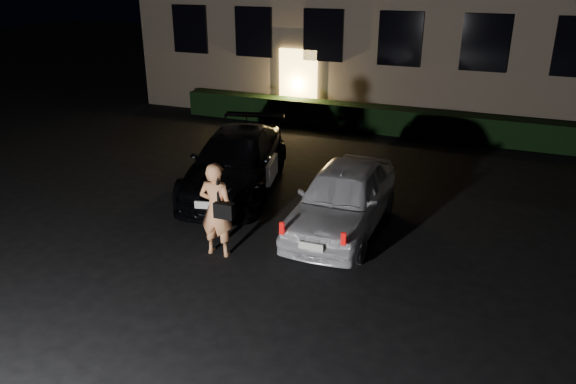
% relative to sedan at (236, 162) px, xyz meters
% --- Properties ---
extents(ground, '(80.00, 80.00, 0.00)m').
position_rel_sedan_xyz_m(ground, '(2.42, -4.08, -0.71)').
color(ground, black).
rests_on(ground, ground).
extents(hedge, '(15.00, 0.70, 0.85)m').
position_rel_sedan_xyz_m(hedge, '(2.42, 6.42, -0.28)').
color(hedge, black).
rests_on(hedge, ground).
extents(sedan, '(3.07, 5.19, 1.41)m').
position_rel_sedan_xyz_m(sedan, '(0.00, 0.00, 0.00)').
color(sedan, black).
rests_on(sedan, ground).
extents(hatch, '(1.71, 4.11, 1.39)m').
position_rel_sedan_xyz_m(hatch, '(3.11, -1.18, -0.01)').
color(hatch, silver).
rests_on(hatch, ground).
extents(man, '(0.77, 0.47, 1.86)m').
position_rel_sedan_xyz_m(man, '(1.25, -3.19, 0.23)').
color(man, '#F29B62').
rests_on(man, ground).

